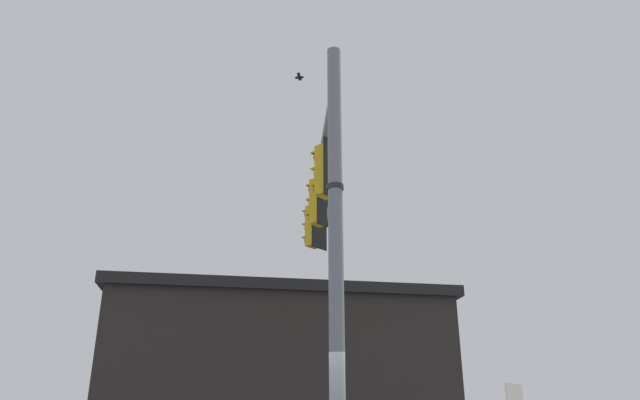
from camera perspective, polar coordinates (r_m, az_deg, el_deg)
The scene contains 9 objects.
signal_pole at distance 9.09m, azimuth 1.58°, elevation -5.92°, with size 0.24×0.24×7.81m, color slate.
mast_arm at distance 13.07m, azimuth 0.01°, elevation 3.31°, with size 0.16×0.16×6.25m, color slate.
traffic_light_nearest_pole at distance 11.40m, azimuth 0.52°, elevation 2.86°, with size 0.54×0.49×1.31m.
traffic_light_mid_inner at distance 12.95m, azimuth -0.13°, elevation -0.20°, with size 0.54×0.49×1.31m.
traffic_light_mid_outer at distance 14.53m, azimuth -0.64°, elevation -2.60°, with size 0.54×0.49×1.31m.
street_name_sign at distance 9.87m, azimuth 1.25°, elevation 0.32°, with size 1.08×1.08×0.22m.
bird_flying at distance 12.79m, azimuth -2.04°, elevation 11.94°, with size 0.26×0.21×0.07m.
storefront_building at distance 19.10m, azimuth -4.74°, elevation -18.04°, with size 12.67×12.55×5.15m.
tree_by_storefront at distance 19.05m, azimuth -1.55°, elevation -14.60°, with size 3.08×3.08×5.32m.
Camera 1 is at (-6.84, -5.47, 1.47)m, focal length 32.59 mm.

